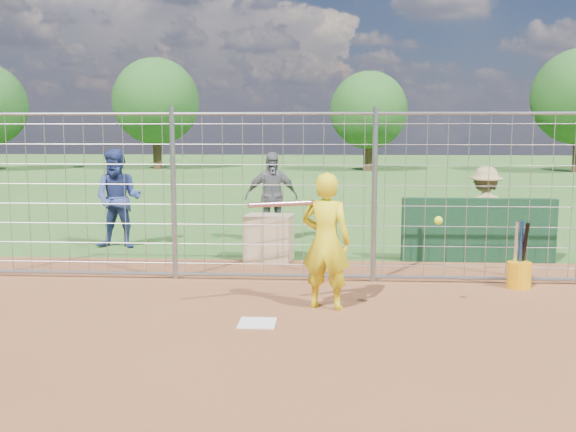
# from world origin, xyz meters

# --- Properties ---
(ground) EXTENTS (100.00, 100.00, 0.00)m
(ground) POSITION_xyz_m (0.00, 0.00, 0.00)
(ground) COLOR #2D591E
(ground) RESTS_ON ground
(home_plate) EXTENTS (0.43, 0.43, 0.02)m
(home_plate) POSITION_xyz_m (0.00, -0.20, 0.01)
(home_plate) COLOR silver
(home_plate) RESTS_ON ground
(dugout_wall) EXTENTS (2.60, 0.20, 1.10)m
(dugout_wall) POSITION_xyz_m (3.40, 3.60, 0.55)
(dugout_wall) COLOR #11381E
(dugout_wall) RESTS_ON ground
(batter) EXTENTS (0.72, 0.57, 1.74)m
(batter) POSITION_xyz_m (0.80, 0.52, 0.87)
(batter) COLOR yellow
(batter) RESTS_ON ground
(bystander_a) EXTENTS (0.94, 0.74, 1.90)m
(bystander_a) POSITION_xyz_m (-3.19, 4.50, 0.95)
(bystander_a) COLOR navy
(bystander_a) RESTS_ON ground
(bystander_b) EXTENTS (1.14, 0.65, 1.83)m
(bystander_b) POSITION_xyz_m (-0.32, 5.34, 0.91)
(bystander_b) COLOR #5C5B61
(bystander_b) RESTS_ON ground
(bystander_c) EXTENTS (1.10, 0.70, 1.62)m
(bystander_c) POSITION_xyz_m (3.59, 3.96, 0.81)
(bystander_c) COLOR #9A8554
(bystander_c) RESTS_ON ground
(equipment_bin) EXTENTS (0.87, 0.65, 0.80)m
(equipment_bin) POSITION_xyz_m (-0.20, 3.50, 0.40)
(equipment_bin) COLOR tan
(equipment_bin) RESTS_ON ground
(equipment_in_play) EXTENTS (2.36, 0.41, 0.27)m
(equipment_in_play) POSITION_xyz_m (0.71, 0.31, 1.32)
(equipment_in_play) COLOR silver
(equipment_in_play) RESTS_ON ground
(bucket_with_bats) EXTENTS (0.34, 0.37, 0.98)m
(bucket_with_bats) POSITION_xyz_m (3.58, 1.76, 0.25)
(bucket_with_bats) COLOR orange
(bucket_with_bats) RESTS_ON ground
(backstop_fence) EXTENTS (9.08, 0.08, 2.60)m
(backstop_fence) POSITION_xyz_m (0.00, 2.00, 1.26)
(backstop_fence) COLOR gray
(backstop_fence) RESTS_ON ground
(tree_line) EXTENTS (44.66, 6.72, 6.48)m
(tree_line) POSITION_xyz_m (3.13, 28.13, 3.71)
(tree_line) COLOR #3F2B19
(tree_line) RESTS_ON ground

